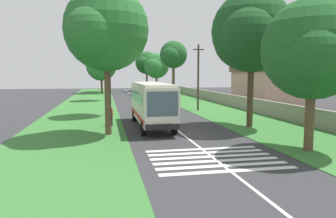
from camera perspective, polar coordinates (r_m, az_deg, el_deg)
The scene contains 24 objects.
ground at distance 24.21m, azimuth 2.68°, elevation -4.53°, with size 160.00×160.00×0.00m, color #333335.
grass_verge_left at distance 38.45m, azimuth -14.76°, elevation -0.70°, with size 120.00×8.00×0.04m, color #387533.
grass_verge_right at distance 40.80m, azimuth 8.88°, elevation -0.18°, with size 120.00×8.00×0.04m, color #387533.
centre_line at distance 38.78m, azimuth -2.59°, elevation -0.46°, with size 110.00×0.16×0.01m, color silver.
coach_bus at distance 27.63m, azimuth -2.98°, elevation 1.30°, with size 11.16×2.62×3.73m.
zebra_crossing at distance 17.66m, azimuth 8.14°, elevation -8.64°, with size 4.95×6.80×0.01m.
trailing_car_0 at distance 46.65m, azimuth -1.95°, elevation 1.49°, with size 4.30×1.78×1.43m.
trailing_car_1 at distance 55.04m, azimuth -2.95°, elevation 2.21°, with size 4.30×1.78×1.43m.
trailing_car_2 at distance 63.51m, azimuth -4.17°, elevation 2.73°, with size 4.30×1.78×1.43m.
trailing_minibus_0 at distance 70.95m, azimuth -5.03°, elevation 3.80°, with size 6.00×2.14×2.53m.
roadside_tree_left_0 at distance 24.28m, azimuth -11.13°, elevation 13.35°, with size 6.96×6.10×10.74m.
roadside_tree_left_1 at distance 76.63m, azimuth -11.79°, elevation 7.36°, with size 8.09×6.94×9.82m.
roadside_tree_left_2 at distance 55.95m, azimuth -10.93°, elevation 9.51°, with size 5.38×4.55×10.23m.
roadside_tree_left_3 at distance 83.36m, azimuth -11.11°, elevation 8.14°, with size 6.51×5.52×10.31m.
roadside_tree_left_4 at distance 35.63m, azimuth -11.06°, elevation 10.41°, with size 5.68×4.85×9.71m.
roadside_tree_right_0 at distance 20.36m, azimuth 23.80°, elevation 9.29°, with size 6.44×5.78×8.77m.
roadside_tree_right_1 at distance 28.41m, azimuth 14.07°, elevation 12.58°, with size 8.37×6.69×11.27m.
roadside_tree_right_2 at distance 54.92m, azimuth 0.81°, elevation 9.37°, with size 5.79×4.57×9.96m.
roadside_tree_right_3 at distance 84.68m, azimuth -3.89°, elevation 7.99°, with size 7.32×5.86×10.23m.
roadside_tree_right_4 at distance 76.13m, azimuth -2.20°, elevation 7.47°, with size 7.27×5.97×9.25m.
utility_pole at distance 39.86m, azimuth 5.34°, elevation 5.72°, with size 0.24×1.40×8.00m.
roadside_wall at distance 46.58m, azimuth 10.74°, elevation 1.59°, with size 70.00×0.40×1.59m, color gray.
roadside_building at distance 53.26m, azimuth 17.23°, elevation 4.36°, with size 12.72×8.02×5.97m.
pedestrian at distance 28.37m, azimuth -10.02°, elevation -1.18°, with size 0.34×0.34×1.69m.
Camera 1 is at (-23.10, 5.67, 4.51)m, focal length 34.59 mm.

